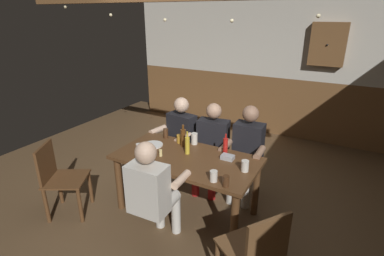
# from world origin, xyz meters

# --- Properties ---
(ground_plane) EXTENTS (6.97, 6.97, 0.00)m
(ground_plane) POSITION_xyz_m (0.00, 0.00, 0.00)
(ground_plane) COLOR brown
(back_wall_upper) EXTENTS (5.52, 0.12, 1.40)m
(back_wall_upper) POSITION_xyz_m (0.00, 2.97, 1.82)
(back_wall_upper) COLOR beige
(back_wall_wainscot) EXTENTS (5.52, 0.12, 1.12)m
(back_wall_wainscot) POSITION_xyz_m (0.00, 2.97, 0.56)
(back_wall_wainscot) COLOR brown
(back_wall_wainscot) RESTS_ON ground_plane
(dining_table) EXTENTS (1.63, 0.84, 0.73)m
(dining_table) POSITION_xyz_m (0.00, -0.07, 0.62)
(dining_table) COLOR brown
(dining_table) RESTS_ON ground_plane
(person_0) EXTENTS (0.59, 0.55, 1.18)m
(person_0) POSITION_xyz_m (-0.50, 0.58, 0.66)
(person_0) COLOR black
(person_0) RESTS_ON ground_plane
(person_1) EXTENTS (0.58, 0.56, 1.17)m
(person_1) POSITION_xyz_m (0.01, 0.57, 0.65)
(person_1) COLOR black
(person_1) RESTS_ON ground_plane
(person_2) EXTENTS (0.51, 0.53, 1.21)m
(person_2) POSITION_xyz_m (0.49, 0.58, 0.67)
(person_2) COLOR black
(person_2) RESTS_ON ground_plane
(person_3) EXTENTS (0.53, 0.53, 1.19)m
(person_3) POSITION_xyz_m (-0.00, -0.72, 0.66)
(person_3) COLOR silver
(person_3) RESTS_ON ground_plane
(chair_empty_near_right) EXTENTS (0.60, 0.60, 0.88)m
(chair_empty_near_right) POSITION_xyz_m (-1.28, -0.81, 0.48)
(chair_empty_near_right) COLOR brown
(chair_empty_near_right) RESTS_ON ground_plane
(chair_empty_near_left) EXTENTS (0.61, 0.61, 0.88)m
(chair_empty_near_left) POSITION_xyz_m (1.07, -0.82, 0.48)
(chair_empty_near_left) COLOR brown
(chair_empty_near_left) RESTS_ON ground_plane
(table_candle) EXTENTS (0.04, 0.04, 0.08)m
(table_candle) POSITION_xyz_m (-0.26, -0.20, 0.77)
(table_candle) COLOR #F9E08C
(table_candle) RESTS_ON dining_table
(condiment_caddy) EXTENTS (0.14, 0.10, 0.05)m
(condiment_caddy) POSITION_xyz_m (0.43, 0.10, 0.75)
(condiment_caddy) COLOR #B2B7BC
(condiment_caddy) RESTS_ON dining_table
(plate_0) EXTENTS (0.24, 0.24, 0.01)m
(plate_0) POSITION_xyz_m (-0.51, -0.00, 0.74)
(plate_0) COLOR white
(plate_0) RESTS_ON dining_table
(bottle_0) EXTENTS (0.05, 0.05, 0.27)m
(bottle_0) POSITION_xyz_m (-0.03, 0.01, 0.84)
(bottle_0) COLOR gold
(bottle_0) RESTS_ON dining_table
(bottle_1) EXTENTS (0.05, 0.05, 0.25)m
(bottle_1) POSITION_xyz_m (0.35, 0.22, 0.83)
(bottle_1) COLOR red
(bottle_1) RESTS_ON dining_table
(bottle_2) EXTENTS (0.06, 0.06, 0.28)m
(bottle_2) POSITION_xyz_m (-0.18, 0.16, 0.84)
(bottle_2) COLOR #593314
(bottle_2) RESTS_ON dining_table
(pint_glass_0) EXTENTS (0.08, 0.08, 0.14)m
(pint_glass_0) POSITION_xyz_m (-0.09, 0.29, 0.80)
(pint_glass_0) COLOR white
(pint_glass_0) RESTS_ON dining_table
(pint_glass_1) EXTENTS (0.08, 0.08, 0.11)m
(pint_glass_1) POSITION_xyz_m (0.49, -0.39, 0.78)
(pint_glass_1) COLOR white
(pint_glass_1) RESTS_ON dining_table
(pint_glass_2) EXTENTS (0.08, 0.08, 0.12)m
(pint_glass_2) POSITION_xyz_m (0.69, -0.06, 0.79)
(pint_glass_2) COLOR white
(pint_glass_2) RESTS_ON dining_table
(pint_glass_3) EXTENTS (0.08, 0.08, 0.10)m
(pint_glass_3) POSITION_xyz_m (-0.27, 0.24, 0.78)
(pint_glass_3) COLOR gold
(pint_glass_3) RESTS_ON dining_table
(pint_glass_4) EXTENTS (0.06, 0.06, 0.13)m
(pint_glass_4) POSITION_xyz_m (-0.51, 0.27, 0.79)
(pint_glass_4) COLOR #4C2D19
(pint_glass_4) RESTS_ON dining_table
(pint_glass_5) EXTENTS (0.06, 0.06, 0.12)m
(pint_glass_5) POSITION_xyz_m (-0.29, -0.37, 0.79)
(pint_glass_5) COLOR #4C2D19
(pint_glass_5) RESTS_ON dining_table
(pint_glass_6) EXTENTS (0.06, 0.06, 0.12)m
(pint_glass_6) POSITION_xyz_m (-0.52, -0.26, 0.79)
(pint_glass_6) COLOR white
(pint_glass_6) RESTS_ON dining_table
(pint_glass_7) EXTENTS (0.06, 0.06, 0.11)m
(pint_glass_7) POSITION_xyz_m (0.63, -0.42, 0.78)
(pint_glass_7) COLOR #4C2D19
(pint_glass_7) RESTS_ON dining_table
(wall_dart_cabinet) EXTENTS (0.56, 0.15, 0.70)m
(wall_dart_cabinet) POSITION_xyz_m (1.04, 2.84, 1.77)
(wall_dart_cabinet) COLOR brown
(string_lights) EXTENTS (3.90, 0.04, 0.18)m
(string_lights) POSITION_xyz_m (0.00, 0.16, 2.24)
(string_lights) COLOR #F9EAB2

